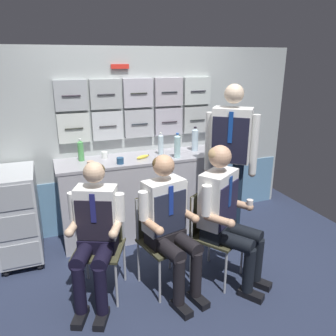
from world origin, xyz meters
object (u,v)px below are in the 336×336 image
Objects in this scene: crew_member_left at (95,229)px; crew_member_standing at (231,151)px; folding_chair_center at (159,230)px; snack_banana at (143,157)px; folding_chair_left at (101,235)px; coffee_cup_white at (120,161)px; crew_member_center at (169,220)px; service_trolley at (18,214)px; folding_chair_right at (209,225)px; water_bottle_clear at (161,144)px; crew_member_right at (226,209)px.

crew_member_standing is at bearing 16.08° from crew_member_left.
folding_chair_center is 1.00m from snack_banana.
crew_member_standing is at bearing 11.24° from folding_chair_left.
crew_member_left is 16.38× the size of coffee_cup_white.
service_trolley is at bearing 141.83° from crew_member_center.
service_trolley reaches higher than folding_chair_left.
coffee_cup_white reaches higher than folding_chair_right.
coffee_cup_white is (-0.20, 0.94, 0.29)m from crew_member_center.
crew_member_center is at bearing -9.17° from crew_member_left.
folding_chair_left is 1.00× the size of folding_chair_center.
crew_member_left reaches higher than folding_chair_right.
folding_chair_center is 0.48m from folding_chair_right.
crew_member_center is 4.79× the size of water_bottle_clear.
water_bottle_clear is at bearing 134.27° from crew_member_standing.
water_bottle_clear is (0.32, 1.13, 0.38)m from crew_member_center.
service_trolley is at bearing 176.74° from coffee_cup_white.
folding_chair_right is at bearing -69.38° from snack_banana.
folding_chair_left is at bearing 169.74° from folding_chair_center.
crew_member_center reaches higher than water_bottle_clear.
crew_member_right is (0.56, -0.20, 0.21)m from folding_chair_center.
crew_member_right is (0.52, -0.05, 0.04)m from crew_member_center.
water_bottle_clear is 0.28m from snack_banana.
crew_member_center reaches higher than snack_banana.
folding_chair_center is (1.23, -0.84, 0.01)m from service_trolley.
crew_member_left is 0.99m from coffee_cup_white.
crew_member_center is 0.96× the size of crew_member_right.
service_trolley is 1.14× the size of folding_chair_right.
crew_member_left is at bearing -132.46° from water_bottle_clear.
crew_member_left is 1.45m from water_bottle_clear.
snack_banana is (-0.36, 0.96, 0.44)m from folding_chair_right.
crew_member_center is (1.27, -1.00, 0.18)m from service_trolley.
water_bottle_clear is (1.59, 0.13, 0.56)m from service_trolley.
crew_member_center is 1.00m from coffee_cup_white.
crew_member_center is at bearing -94.12° from snack_banana.
folding_chair_center is 1.17m from water_bottle_clear.
crew_member_left is at bearing 179.13° from folding_chair_right.
crew_member_right is at bearing -30.23° from service_trolley.
service_trolley is at bearing 125.91° from crew_member_left.
folding_chair_right is at bearing -135.55° from crew_member_standing.
folding_chair_center is at bearing -157.84° from crew_member_standing.
crew_member_right is at bearing -15.33° from folding_chair_left.
crew_member_standing is at bearing 57.36° from crew_member_right.
crew_member_right is 1.20m from snack_banana.
crew_member_standing is (1.45, 0.29, 0.56)m from folding_chair_left.
folding_chair_center is 0.65× the size of crew_member_right.
water_bottle_clear is (-0.20, 1.17, 0.34)m from crew_member_right.
crew_member_center reaches higher than folding_chair_left.
crew_member_standing reaches higher than crew_member_left.
folding_chair_right is 11.29× the size of coffee_cup_white.
folding_chair_right is (1.71, -0.92, 0.01)m from service_trolley.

